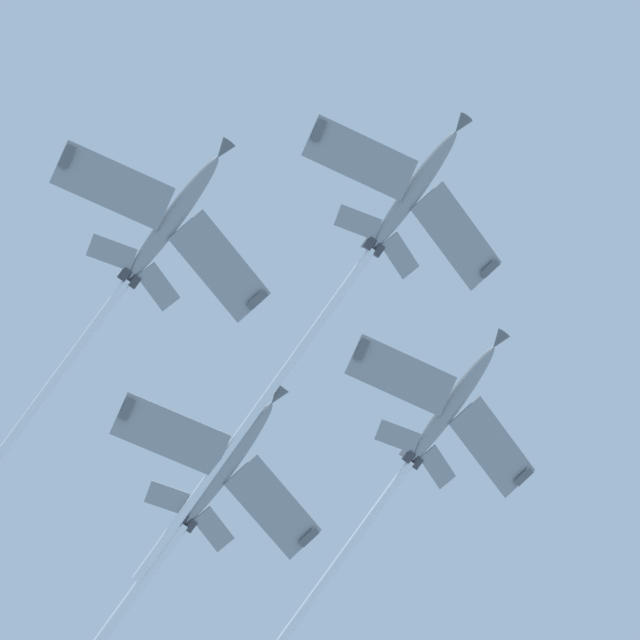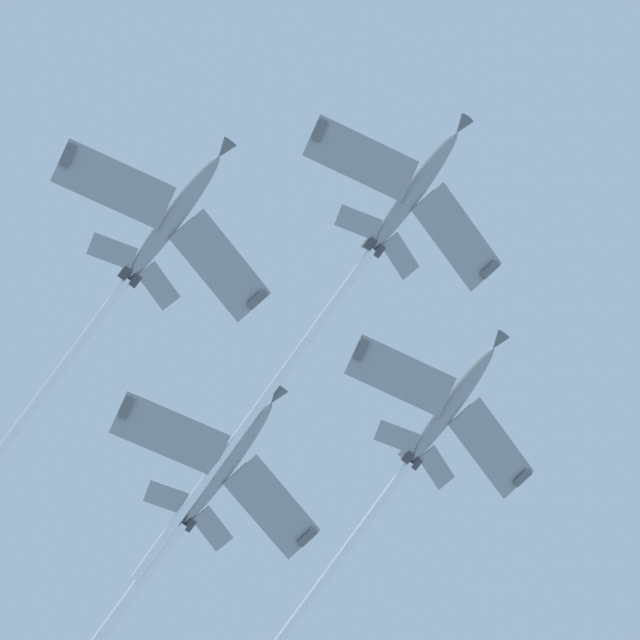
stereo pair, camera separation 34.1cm
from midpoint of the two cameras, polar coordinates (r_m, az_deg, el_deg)
The scene contains 4 objects.
jet_lead at distance 121.46m, azimuth 1.90°, elevation 2.67°, with size 41.59×20.06×21.55m.
jet_left_wing at distance 125.85m, azimuth 3.34°, elevation -5.49°, with size 40.96×20.03×20.86m.
jet_right_wing at distance 117.04m, azimuth -7.42°, elevation 1.60°, with size 41.99×20.06×21.21m.
jet_slot at distance 120.90m, azimuth -5.34°, elevation -7.74°, with size 35.18×20.06×17.99m.
Camera 2 is at (34.33, -19.29, 1.60)m, focal length 83.68 mm.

